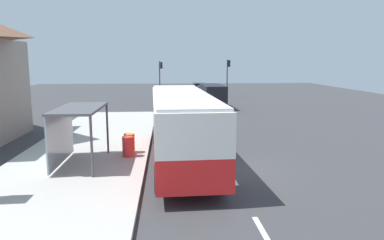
{
  "coord_description": "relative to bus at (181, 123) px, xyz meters",
  "views": [
    {
      "loc": [
        -2.36,
        -15.02,
        4.66
      ],
      "look_at": [
        -1.0,
        4.17,
        1.5
      ],
      "focal_mm": 33.9,
      "sensor_mm": 36.0,
      "label": 1
    }
  ],
  "objects": [
    {
      "name": "sidewalk_platform",
      "position": [
        -4.69,
        0.81,
        -1.75
      ],
      "size": [
        6.2,
        30.0,
        0.18
      ],
      "primitive_type": "cube",
      "color": "#ADAAA3",
      "rests_on": "ground"
    },
    {
      "name": "bus_shelter",
      "position": [
        -4.7,
        -0.51,
        0.25
      ],
      "size": [
        1.8,
        4.0,
        2.5
      ],
      "color": "#4C4C51",
      "rests_on": "sidewalk_platform"
    },
    {
      "name": "lane_stripe_seg_4",
      "position": [
        1.96,
        12.81,
        -1.84
      ],
      "size": [
        0.16,
        2.2,
        0.01
      ],
      "primitive_type": "cube",
      "color": "silver",
      "rests_on": "ground"
    },
    {
      "name": "lane_stripe_seg_0",
      "position": [
        1.96,
        -7.19,
        -1.84
      ],
      "size": [
        0.16,
        2.2,
        0.01
      ],
      "primitive_type": "cube",
      "color": "silver",
      "rests_on": "ground"
    },
    {
      "name": "white_van",
      "position": [
        3.91,
        19.29,
        -0.5
      ],
      "size": [
        2.19,
        5.27,
        2.3
      ],
      "color": "black",
      "rests_on": "ground"
    },
    {
      "name": "lane_stripe_seg_6",
      "position": [
        1.96,
        22.81,
        -1.84
      ],
      "size": [
        0.16,
        2.2,
        0.01
      ],
      "primitive_type": "cube",
      "color": "silver",
      "rests_on": "ground"
    },
    {
      "name": "lane_stripe_seg_5",
      "position": [
        1.96,
        17.81,
        -1.84
      ],
      "size": [
        0.16,
        2.2,
        0.01
      ],
      "primitive_type": "cube",
      "color": "silver",
      "rests_on": "ground"
    },
    {
      "name": "lane_stripe_seg_7",
      "position": [
        1.96,
        27.81,
        -1.84
      ],
      "size": [
        0.16,
        2.2,
        0.01
      ],
      "primitive_type": "cube",
      "color": "silver",
      "rests_on": "ground"
    },
    {
      "name": "lane_stripe_seg_2",
      "position": [
        1.96,
        2.81,
        -1.84
      ],
      "size": [
        0.16,
        2.2,
        0.01
      ],
      "primitive_type": "cube",
      "color": "silver",
      "rests_on": "ground"
    },
    {
      "name": "bus",
      "position": [
        0.0,
        0.0,
        0.0
      ],
      "size": [
        2.93,
        11.1,
        3.21
      ],
      "color": "red",
      "rests_on": "ground"
    },
    {
      "name": "sedan_far",
      "position": [
        4.01,
        35.0,
        -1.05
      ],
      "size": [
        1.94,
        4.45,
        1.52
      ],
      "color": "navy",
      "rests_on": "ground"
    },
    {
      "name": "sedan_near",
      "position": [
        4.01,
        28.33,
        -1.05
      ],
      "size": [
        1.91,
        4.43,
        1.52
      ],
      "color": "navy",
      "rests_on": "ground"
    },
    {
      "name": "traffic_light_far_side",
      "position": [
        -1.38,
        30.65,
        1.21
      ],
      "size": [
        0.49,
        0.28,
        4.56
      ],
      "color": "#2D2D2D",
      "rests_on": "ground"
    },
    {
      "name": "lane_stripe_seg_1",
      "position": [
        1.96,
        -2.19,
        -1.84
      ],
      "size": [
        0.16,
        2.2,
        0.01
      ],
      "primitive_type": "cube",
      "color": "silver",
      "rests_on": "ground"
    },
    {
      "name": "recycling_bin_red",
      "position": [
        -2.49,
        0.6,
        -1.19
      ],
      "size": [
        0.52,
        0.52,
        0.95
      ],
      "primitive_type": "cylinder",
      "color": "red",
      "rests_on": "sidewalk_platform"
    },
    {
      "name": "traffic_light_near_side",
      "position": [
        7.21,
        29.85,
        1.36
      ],
      "size": [
        0.49,
        0.28,
        4.79
      ],
      "color": "#2D2D2D",
      "rests_on": "ground"
    },
    {
      "name": "ground_plane",
      "position": [
        1.71,
        12.81,
        -1.86
      ],
      "size": [
        56.0,
        92.0,
        0.04
      ],
      "primitive_type": "cube",
      "color": "#38383A"
    },
    {
      "name": "lane_stripe_seg_3",
      "position": [
        1.96,
        7.81,
        -1.84
      ],
      "size": [
        0.16,
        2.2,
        0.01
      ],
      "primitive_type": "cube",
      "color": "silver",
      "rests_on": "ground"
    },
    {
      "name": "recycling_bin_orange",
      "position": [
        -2.49,
        1.3,
        -1.19
      ],
      "size": [
        0.52,
        0.52,
        0.95
      ],
      "primitive_type": "cylinder",
      "color": "orange",
      "rests_on": "sidewalk_platform"
    }
  ]
}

